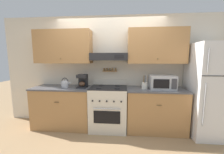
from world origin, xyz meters
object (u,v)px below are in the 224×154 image
at_px(refrigerator, 207,90).
at_px(tea_kettle, 65,84).
at_px(microwave, 162,82).
at_px(utensil_crock, 145,85).
at_px(coffee_maker, 83,81).
at_px(stove_range, 109,108).

relative_size(refrigerator, tea_kettle, 8.64).
relative_size(refrigerator, microwave, 3.62).
height_order(refrigerator, utensil_crock, refrigerator).
bearing_deg(microwave, refrigerator, -4.50).
height_order(coffee_maker, utensil_crock, coffee_maker).
distance_m(coffee_maker, microwave, 1.72).
distance_m(tea_kettle, microwave, 2.12).
height_order(tea_kettle, microwave, microwave).
relative_size(coffee_maker, utensil_crock, 1.01).
xyz_separation_m(stove_range, coffee_maker, (-0.58, 0.02, 0.60)).
relative_size(stove_range, tea_kettle, 4.93).
xyz_separation_m(tea_kettle, utensil_crock, (1.75, 0.00, -0.01)).
xyz_separation_m(stove_range, microwave, (1.14, 0.01, 0.59)).
bearing_deg(microwave, stove_range, -179.64).
relative_size(stove_range, coffee_maker, 3.64).
height_order(refrigerator, tea_kettle, refrigerator).
distance_m(stove_range, microwave, 1.28).
relative_size(tea_kettle, utensil_crock, 0.75).
bearing_deg(stove_range, utensil_crock, -0.79).
height_order(stove_range, utensil_crock, utensil_crock).
distance_m(refrigerator, microwave, 0.89).
bearing_deg(coffee_maker, microwave, -0.30).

